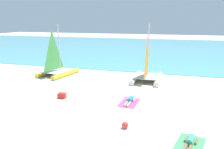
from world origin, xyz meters
TOP-DOWN VIEW (x-y plane):
  - ground_plane at (0.00, 10.00)m, footprint 120.00×120.00m
  - ocean_water at (0.00, 31.03)m, footprint 120.00×40.00m
  - sailboat_yellow at (-6.30, 7.85)m, footprint 3.01×4.05m
  - sailboat_white at (2.18, 8.24)m, footprint 2.43×3.79m
  - towel_left at (1.81, 2.70)m, footprint 1.23×1.97m
  - sunbather_left at (1.82, 2.77)m, footprint 0.57×1.57m
  - towel_right at (5.31, -1.48)m, footprint 1.53×2.11m
  - sunbather_right at (5.32, -1.42)m, footprint 0.76×1.55m
  - beach_ball at (2.33, -0.74)m, footprint 0.33×0.33m
  - cooler_box at (-2.74, 2.25)m, footprint 0.50×0.36m

SIDE VIEW (x-z plane):
  - ground_plane at x=0.00m, z-range 0.00..0.00m
  - towel_left at x=1.81m, z-range 0.00..0.01m
  - towel_right at x=5.31m, z-range 0.00..0.01m
  - ocean_water at x=0.00m, z-range 0.00..0.05m
  - sunbather_left at x=1.82m, z-range -0.02..0.28m
  - sunbather_right at x=5.32m, z-range -0.02..0.28m
  - beach_ball at x=2.33m, z-range 0.00..0.33m
  - cooler_box at x=-2.74m, z-range 0.00..0.36m
  - sailboat_yellow at x=-6.30m, z-range -1.67..3.10m
  - sailboat_white at x=2.18m, z-range -1.73..3.20m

